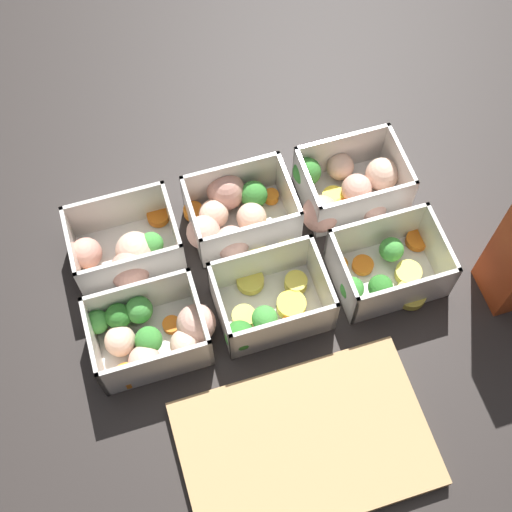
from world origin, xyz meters
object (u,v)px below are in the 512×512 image
object	(u,v)px
container_near_center	(233,215)
container_far_center	(267,306)
container_near_left	(348,188)
container_near_right	(126,252)
container_far_right	(152,334)
container_far_left	(387,269)

from	to	relation	value
container_near_center	container_far_center	world-z (taller)	same
container_near_left	container_near_center	size ratio (longest dim) A/B	1.05
container_near_right	container_far_center	bearing A→B (deg)	140.65
container_near_center	container_far_right	size ratio (longest dim) A/B	0.95
container_near_center	container_far_right	xyz separation A→B (m)	(0.14, 0.13, 0.00)
container_near_left	container_far_center	world-z (taller)	same
container_near_center	container_far_right	bearing A→B (deg)	43.11
container_near_left	container_near_center	bearing A→B (deg)	-2.10
container_far_left	container_far_center	bearing A→B (deg)	1.20
container_far_right	container_near_right	bearing A→B (deg)	-87.04
container_near_left	container_near_center	xyz separation A→B (m)	(0.16, -0.01, -0.00)
container_far_center	container_far_right	distance (m)	0.14
container_near_right	container_far_center	size ratio (longest dim) A/B	1.09
container_far_center	container_far_right	size ratio (longest dim) A/B	0.84
container_near_center	container_far_left	xyz separation A→B (m)	(-0.16, 0.13, -0.00)
container_near_center	container_far_left	distance (m)	0.21
container_near_left	container_far_left	distance (m)	0.13
container_near_center	container_far_center	distance (m)	0.14
container_far_center	container_near_right	bearing A→B (deg)	-39.35
container_far_left	container_far_right	bearing A→B (deg)	-0.30
container_far_left	container_far_right	xyz separation A→B (m)	(0.30, -0.00, 0.00)
container_near_center	container_far_center	xyz separation A→B (m)	(-0.00, 0.14, -0.00)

